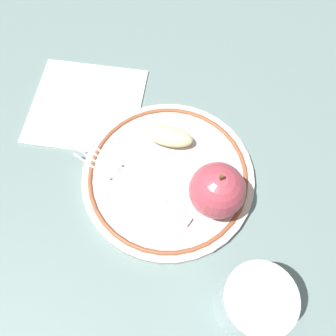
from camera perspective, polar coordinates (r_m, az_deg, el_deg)
ground_plane at (r=0.51m, az=-1.18°, el=-0.30°), size 2.00×2.00×0.00m
plate at (r=0.49m, az=0.00°, el=-1.34°), size 0.23×0.23×0.01m
apple_red_whole at (r=0.45m, az=7.51°, el=-3.40°), size 0.07×0.07×0.08m
apple_slice_front at (r=0.50m, az=-0.20°, el=4.92°), size 0.03×0.07×0.02m
fork at (r=0.48m, az=-5.00°, el=-2.68°), size 0.08×0.18×0.00m
drinking_glass at (r=0.43m, az=12.80°, el=-19.42°), size 0.07×0.07×0.09m
napkin_folded at (r=0.57m, az=-12.34°, el=9.37°), size 0.17×0.18×0.01m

